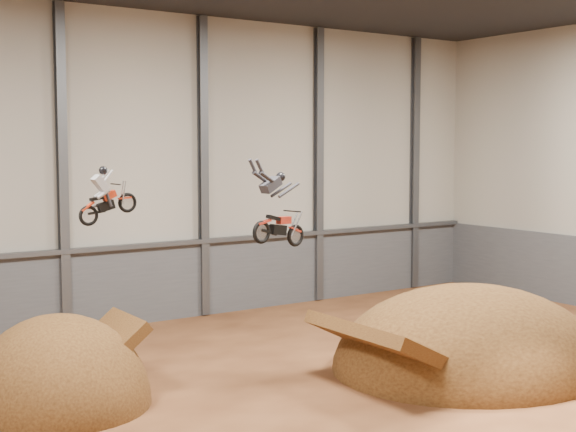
# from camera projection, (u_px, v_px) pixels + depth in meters

# --- Properties ---
(floor) EXTENTS (40.00, 40.00, 0.00)m
(floor) POSITION_uv_depth(u_px,v_px,m) (341.00, 415.00, 23.85)
(floor) COLOR #472512
(floor) RESTS_ON ground
(back_wall) EXTENTS (40.00, 0.10, 14.00)m
(back_wall) POSITION_uv_depth(u_px,v_px,m) (135.00, 168.00, 35.61)
(back_wall) COLOR #A19C8F
(back_wall) RESTS_ON ground
(lower_band_back) EXTENTS (39.80, 0.18, 3.50)m
(lower_band_back) POSITION_uv_depth(u_px,v_px,m) (137.00, 285.00, 35.99)
(lower_band_back) COLOR #4A4C51
(lower_band_back) RESTS_ON ground
(steel_rail) EXTENTS (39.80, 0.35, 0.20)m
(steel_rail) POSITION_uv_depth(u_px,v_px,m) (138.00, 246.00, 35.71)
(steel_rail) COLOR #47494F
(steel_rail) RESTS_ON lower_band_back
(steel_column_2) EXTENTS (0.40, 0.36, 13.90)m
(steel_column_2) POSITION_uv_depth(u_px,v_px,m) (62.00, 170.00, 33.58)
(steel_column_2) COLOR #47494F
(steel_column_2) RESTS_ON ground
(steel_column_3) EXTENTS (0.40, 0.36, 13.90)m
(steel_column_3) POSITION_uv_depth(u_px,v_px,m) (203.00, 167.00, 37.31)
(steel_column_3) COLOR #47494F
(steel_column_3) RESTS_ON ground
(steel_column_4) EXTENTS (0.40, 0.36, 13.90)m
(steel_column_4) POSITION_uv_depth(u_px,v_px,m) (318.00, 165.00, 41.03)
(steel_column_4) COLOR #47494F
(steel_column_4) RESTS_ON ground
(steel_column_5) EXTENTS (0.40, 0.36, 13.90)m
(steel_column_5) POSITION_uv_depth(u_px,v_px,m) (415.00, 164.00, 44.76)
(steel_column_5) COLOR #47494F
(steel_column_5) RESTS_ON ground
(takeoff_ramp) EXTENTS (5.52, 6.37, 5.52)m
(takeoff_ramp) POSITION_uv_depth(u_px,v_px,m) (60.00, 402.00, 25.08)
(takeoff_ramp) COLOR #3B220E
(takeoff_ramp) RESTS_ON ground
(landing_ramp) EXTENTS (10.33, 9.14, 5.96)m
(landing_ramp) POSITION_uv_depth(u_px,v_px,m) (468.00, 367.00, 29.09)
(landing_ramp) COLOR #3B220E
(landing_ramp) RESTS_ON ground
(fmx_rider_a) EXTENTS (2.18, 0.85, 2.01)m
(fmx_rider_a) POSITION_uv_depth(u_px,v_px,m) (110.00, 190.00, 22.53)
(fmx_rider_a) COLOR red
(fmx_rider_b) EXTENTS (3.55, 1.58, 3.07)m
(fmx_rider_b) POSITION_uv_depth(u_px,v_px,m) (278.00, 205.00, 26.02)
(fmx_rider_b) COLOR #AB291A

